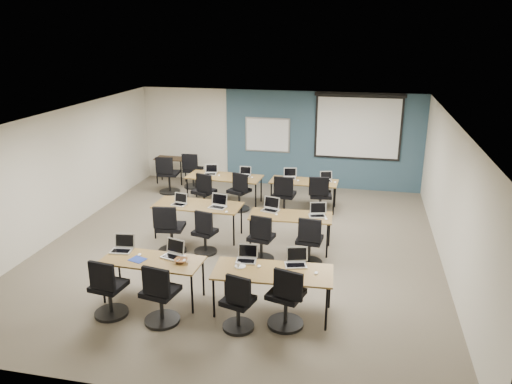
% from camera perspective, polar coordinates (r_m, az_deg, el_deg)
% --- Properties ---
extents(floor, '(8.00, 9.00, 0.02)m').
position_cam_1_polar(floor, '(10.47, -1.75, -6.25)').
color(floor, '#6B6354').
rests_on(floor, ground).
extents(ceiling, '(8.00, 9.00, 0.02)m').
position_cam_1_polar(ceiling, '(9.66, -1.90, 8.48)').
color(ceiling, white).
rests_on(ceiling, ground).
extents(wall_back, '(8.00, 0.04, 2.70)m').
position_cam_1_polar(wall_back, '(14.25, 2.56, 6.14)').
color(wall_back, beige).
rests_on(wall_back, ground).
extents(wall_front, '(8.00, 0.04, 2.70)m').
position_cam_1_polar(wall_front, '(6.07, -12.34, -11.79)').
color(wall_front, beige).
rests_on(wall_front, ground).
extents(wall_left, '(0.04, 9.00, 2.70)m').
position_cam_1_polar(wall_left, '(11.59, -21.41, 2.02)').
color(wall_left, beige).
rests_on(wall_left, ground).
extents(wall_right, '(0.04, 9.00, 2.70)m').
position_cam_1_polar(wall_right, '(9.85, 21.38, -0.71)').
color(wall_right, beige).
rests_on(wall_right, ground).
extents(blue_accent_panel, '(5.50, 0.04, 2.70)m').
position_cam_1_polar(blue_accent_panel, '(14.07, 7.59, 5.85)').
color(blue_accent_panel, '#3D5977').
rests_on(blue_accent_panel, wall_back).
extents(whiteboard, '(1.28, 0.03, 0.98)m').
position_cam_1_polar(whiteboard, '(14.21, 1.32, 6.54)').
color(whiteboard, '#A6A9AD').
rests_on(whiteboard, wall_back).
extents(projector_screen, '(2.40, 0.10, 1.82)m').
position_cam_1_polar(projector_screen, '(13.86, 11.61, 7.71)').
color(projector_screen, black).
rests_on(projector_screen, wall_back).
extents(training_table_front_left, '(1.66, 0.69, 0.73)m').
position_cam_1_polar(training_table_front_left, '(8.44, -11.75, -7.87)').
color(training_table_front_left, '#925D2B').
rests_on(training_table_front_left, floor).
extents(training_table_front_right, '(1.87, 0.78, 0.73)m').
position_cam_1_polar(training_table_front_right, '(7.90, 1.94, -9.31)').
color(training_table_front_right, '#A17142').
rests_on(training_table_front_right, floor).
extents(training_table_mid_left, '(1.88, 0.78, 0.73)m').
position_cam_1_polar(training_table_mid_left, '(10.79, -6.65, -1.65)').
color(training_table_mid_left, brown).
rests_on(training_table_mid_left, floor).
extents(training_table_mid_right, '(1.67, 0.70, 0.73)m').
position_cam_1_polar(training_table_mid_right, '(10.15, 3.98, -2.92)').
color(training_table_mid_right, '#9E7045').
rests_on(training_table_mid_right, floor).
extents(training_table_back_left, '(1.90, 0.79, 0.73)m').
position_cam_1_polar(training_table_back_left, '(12.78, -3.63, 1.63)').
color(training_table_back_left, '#925C36').
rests_on(training_table_back_left, floor).
extents(training_table_back_right, '(1.66, 0.69, 0.73)m').
position_cam_1_polar(training_table_back_right, '(12.42, 5.49, 1.04)').
color(training_table_back_right, brown).
rests_on(training_table_back_right, floor).
extents(laptop_0, '(0.35, 0.30, 0.26)m').
position_cam_1_polar(laptop_0, '(8.84, -15.01, -6.07)').
color(laptop_0, '#B1B0BE').
rests_on(laptop_0, training_table_front_left).
extents(mouse_0, '(0.08, 0.11, 0.03)m').
position_cam_1_polar(mouse_0, '(8.61, -13.18, -6.99)').
color(mouse_0, white).
rests_on(mouse_0, training_table_front_left).
extents(task_chair_0, '(0.53, 0.53, 1.01)m').
position_cam_1_polar(task_chair_0, '(8.25, -16.55, -10.97)').
color(task_chair_0, black).
rests_on(task_chair_0, floor).
extents(laptop_1, '(0.35, 0.29, 0.26)m').
position_cam_1_polar(laptop_1, '(8.45, -9.39, -6.84)').
color(laptop_1, '#ADADAF').
rests_on(laptop_1, training_table_front_left).
extents(mouse_1, '(0.08, 0.10, 0.03)m').
position_cam_1_polar(mouse_1, '(8.28, -8.17, -7.73)').
color(mouse_1, white).
rests_on(mouse_1, training_table_front_left).
extents(task_chair_1, '(0.55, 0.55, 1.03)m').
position_cam_1_polar(task_chair_1, '(7.88, -10.90, -11.91)').
color(task_chair_1, black).
rests_on(task_chair_1, floor).
extents(laptop_2, '(0.32, 0.28, 0.25)m').
position_cam_1_polar(laptop_2, '(8.19, -1.07, -7.43)').
color(laptop_2, '#AEAEB3').
rests_on(laptop_2, training_table_front_right).
extents(mouse_2, '(0.08, 0.10, 0.03)m').
position_cam_1_polar(mouse_2, '(8.01, 0.34, -8.47)').
color(mouse_2, white).
rests_on(mouse_2, training_table_front_right).
extents(task_chair_2, '(0.49, 0.49, 0.97)m').
position_cam_1_polar(task_chair_2, '(7.61, -2.04, -12.97)').
color(task_chair_2, black).
rests_on(task_chair_2, floor).
extents(laptop_3, '(0.34, 0.29, 0.26)m').
position_cam_1_polar(laptop_3, '(8.09, 4.62, -7.83)').
color(laptop_3, '#B5B5B6').
rests_on(laptop_3, training_table_front_right).
extents(mouse_3, '(0.08, 0.10, 0.03)m').
position_cam_1_polar(mouse_3, '(7.86, 6.89, -9.17)').
color(mouse_3, white).
rests_on(mouse_3, training_table_front_right).
extents(task_chair_3, '(0.56, 0.56, 1.03)m').
position_cam_1_polar(task_chair_3, '(7.67, 3.48, -12.45)').
color(task_chair_3, black).
rests_on(task_chair_3, floor).
extents(laptop_4, '(0.30, 0.26, 0.23)m').
position_cam_1_polar(laptop_4, '(10.82, -8.72, -1.12)').
color(laptop_4, '#B7B6B9').
rests_on(laptop_4, training_table_mid_left).
extents(mouse_4, '(0.08, 0.10, 0.03)m').
position_cam_1_polar(mouse_4, '(10.69, -8.37, -1.62)').
color(mouse_4, white).
rests_on(mouse_4, training_table_mid_left).
extents(task_chair_4, '(0.57, 0.57, 1.04)m').
position_cam_1_polar(task_chair_4, '(10.16, -9.79, -4.64)').
color(task_chair_4, black).
rests_on(task_chair_4, floor).
extents(laptop_5, '(0.35, 0.30, 0.27)m').
position_cam_1_polar(laptop_5, '(10.57, -4.34, -1.38)').
color(laptop_5, '#B0B0B0').
rests_on(laptop_5, training_table_mid_left).
extents(mouse_5, '(0.09, 0.11, 0.03)m').
position_cam_1_polar(mouse_5, '(10.28, -3.39, -2.27)').
color(mouse_5, white).
rests_on(mouse_5, training_table_mid_left).
extents(task_chair_5, '(0.47, 0.47, 0.95)m').
position_cam_1_polar(task_chair_5, '(10.04, -5.87, -5.00)').
color(task_chair_5, black).
rests_on(task_chair_5, floor).
extents(laptop_6, '(0.35, 0.29, 0.26)m').
position_cam_1_polar(laptop_6, '(10.37, 1.71, -1.75)').
color(laptop_6, '#AAA9B3').
rests_on(laptop_6, training_table_mid_right).
extents(mouse_6, '(0.07, 0.09, 0.03)m').
position_cam_1_polar(mouse_6, '(10.13, 2.35, -2.58)').
color(mouse_6, white).
rests_on(mouse_6, training_table_mid_right).
extents(task_chair_6, '(0.51, 0.51, 0.99)m').
position_cam_1_polar(task_chair_6, '(9.67, 0.60, -5.74)').
color(task_chair_6, black).
rests_on(task_chair_6, floor).
extents(laptop_7, '(0.34, 0.29, 0.25)m').
position_cam_1_polar(laptop_7, '(10.14, 7.05, -2.36)').
color(laptop_7, '#B9B9C5').
rests_on(laptop_7, training_table_mid_right).
extents(mouse_7, '(0.06, 0.10, 0.03)m').
position_cam_1_polar(mouse_7, '(9.97, 8.00, -3.08)').
color(mouse_7, white).
rests_on(mouse_7, training_table_mid_right).
extents(task_chair_7, '(0.53, 0.53, 1.01)m').
position_cam_1_polar(task_chair_7, '(9.57, 6.10, -6.06)').
color(task_chair_7, black).
rests_on(task_chair_7, floor).
extents(laptop_8, '(0.32, 0.27, 0.24)m').
position_cam_1_polar(laptop_8, '(12.97, -5.20, 2.31)').
color(laptop_8, silver).
rests_on(laptop_8, training_table_back_left).
extents(mouse_8, '(0.07, 0.10, 0.03)m').
position_cam_1_polar(mouse_8, '(12.83, -4.25, 1.92)').
color(mouse_8, white).
rests_on(mouse_8, training_table_back_left).
extents(task_chair_8, '(0.56, 0.53, 1.01)m').
position_cam_1_polar(task_chair_8, '(12.30, -5.94, -0.42)').
color(task_chair_8, black).
rests_on(task_chair_8, floor).
extents(laptop_9, '(0.30, 0.25, 0.23)m').
position_cam_1_polar(laptop_9, '(12.78, -1.30, 2.13)').
color(laptop_9, silver).
rests_on(laptop_9, training_table_back_left).
extents(mouse_9, '(0.07, 0.10, 0.03)m').
position_cam_1_polar(mouse_9, '(12.61, -0.46, 1.69)').
color(mouse_9, white).
rests_on(mouse_9, training_table_back_left).
extents(task_chair_9, '(0.55, 0.52, 1.00)m').
position_cam_1_polar(task_chair_9, '(12.32, -1.91, -0.32)').
color(task_chair_9, black).
rests_on(task_chair_9, floor).
extents(laptop_10, '(0.32, 0.28, 0.25)m').
position_cam_1_polar(laptop_10, '(12.60, 3.86, 1.87)').
color(laptop_10, silver).
rests_on(laptop_10, training_table_back_right).
extents(mouse_10, '(0.07, 0.10, 0.03)m').
position_cam_1_polar(mouse_10, '(12.40, 4.82, 1.33)').
color(mouse_10, white).
rests_on(mouse_10, training_table_back_right).
extents(task_chair_10, '(0.57, 0.57, 1.04)m').
position_cam_1_polar(task_chair_10, '(11.94, 3.21, -0.86)').
color(task_chair_10, black).
rests_on(task_chair_10, floor).
extents(laptop_11, '(0.30, 0.26, 0.23)m').
position_cam_1_polar(laptop_11, '(12.45, 7.97, 1.51)').
color(laptop_11, '#B8B8BE').
rests_on(laptop_11, training_table_back_right).
extents(mouse_11, '(0.08, 0.11, 0.03)m').
position_cam_1_polar(mouse_11, '(12.35, 9.02, 1.11)').
color(mouse_11, white).
rests_on(mouse_11, training_table_back_right).
extents(task_chair_11, '(0.57, 0.57, 1.05)m').
position_cam_1_polar(task_chair_11, '(11.99, 7.31, -0.89)').
color(task_chair_11, black).
rests_on(task_chair_11, floor).
extents(blue_mousepad, '(0.31, 0.28, 0.01)m').
position_cam_1_polar(blue_mousepad, '(8.46, -13.37, -7.52)').
color(blue_mousepad, navy).
rests_on(blue_mousepad, training_table_front_left).
extents(snack_bowl, '(0.23, 0.23, 0.05)m').
position_cam_1_polar(snack_bowl, '(8.24, -8.56, -7.77)').
color(snack_bowl, '#975D2D').
rests_on(snack_bowl, training_table_front_left).
extents(snack_plate, '(0.19, 0.19, 0.01)m').
position_cam_1_polar(snack_plate, '(8.02, -1.82, -8.48)').
color(snack_plate, white).
rests_on(snack_plate, training_table_front_right).
extents(coffee_cup, '(0.07, 0.07, 0.05)m').
position_cam_1_polar(coffee_cup, '(7.99, -2.02, -8.34)').
color(coffee_cup, white).
rests_on(coffee_cup, snack_plate).
extents(utility_table, '(0.87, 0.48, 0.75)m').
position_cam_1_polar(utility_table, '(14.72, -9.73, 3.49)').
color(utility_table, '#2F2215').
rests_on(utility_table, floor).
extents(spare_chair_a, '(0.55, 0.55, 1.02)m').
position_cam_1_polar(spare_chair_a, '(14.20, -7.27, 2.12)').
color(spare_chair_a, black).
rests_on(spare_chair_a, floor).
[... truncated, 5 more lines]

